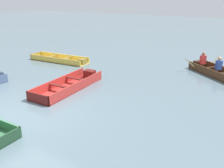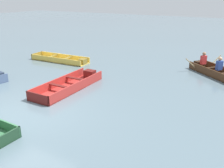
% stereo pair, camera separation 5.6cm
% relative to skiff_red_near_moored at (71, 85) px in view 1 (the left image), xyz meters
% --- Properties ---
extents(ground_plane, '(80.00, 80.00, 0.00)m').
position_rel_skiff_red_near_moored_xyz_m(ground_plane, '(0.14, -2.68, -0.13)').
color(ground_plane, slate).
extents(skiff_red_near_moored, '(1.10, 3.50, 0.39)m').
position_rel_skiff_red_near_moored_xyz_m(skiff_red_near_moored, '(0.00, 0.00, 0.00)').
color(skiff_red_near_moored, '#AD2D28').
rests_on(skiff_red_near_moored, ground).
extents(skiff_yellow_far_moored, '(3.60, 1.10, 0.32)m').
position_rel_skiff_red_near_moored_xyz_m(skiff_yellow_far_moored, '(-3.21, 3.12, -0.02)').
color(skiff_yellow_far_moored, '#E5BC47').
rests_on(skiff_yellow_far_moored, ground).
extents(rowboat_dark_varnish_with_crew, '(3.12, 2.97, 0.93)m').
position_rel_skiff_red_near_moored_xyz_m(rowboat_dark_varnish_with_crew, '(4.92, 4.93, 0.07)').
color(rowboat_dark_varnish_with_crew, '#4C2D19').
rests_on(rowboat_dark_varnish_with_crew, ground).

